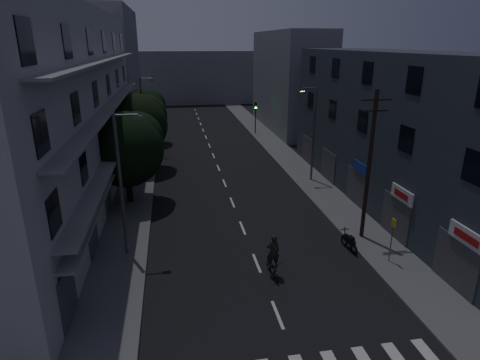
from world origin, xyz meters
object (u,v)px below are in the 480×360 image
object	(u,v)px
bus_stop_sign	(393,232)
motorcycle	(349,242)
utility_pole	(369,163)
cyclist	(273,262)

from	to	relation	value
bus_stop_sign	motorcycle	bearing A→B (deg)	129.12
motorcycle	utility_pole	bearing A→B (deg)	37.06
utility_pole	cyclist	bearing A→B (deg)	-153.86
bus_stop_sign	cyclist	distance (m)	6.72
utility_pole	cyclist	xyz separation A→B (m)	(-6.50, -3.19, -4.07)
utility_pole	bus_stop_sign	distance (m)	4.29
motorcycle	cyclist	bearing A→B (deg)	-163.66
utility_pole	cyclist	size ratio (longest dim) A/B	3.81
bus_stop_sign	motorcycle	size ratio (longest dim) A/B	1.37
utility_pole	motorcycle	xyz separation A→B (m)	(-1.38, -1.23, -4.40)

